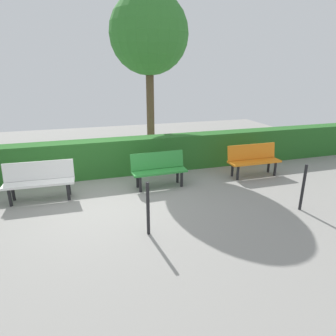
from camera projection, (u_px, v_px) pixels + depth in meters
ground_plane at (107, 201)px, 6.53m from camera, size 18.44×18.44×0.00m
bench_orange at (253, 159)px, 8.00m from camera, size 1.47×0.46×0.86m
bench_green at (159, 168)px, 7.23m from camera, size 1.38×0.50×0.86m
bench_white at (39, 179)px, 6.49m from camera, size 1.51×0.50×0.86m
hedge_row at (144, 155)px, 8.28m from camera, size 14.44×0.56×1.01m
tree_near at (149, 35)px, 8.87m from camera, size 2.45×2.45×5.08m
railing_post_near at (303, 188)px, 5.97m from camera, size 0.06×0.06×1.00m
railing_post_mid at (148, 209)px, 5.06m from camera, size 0.06×0.06×1.00m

